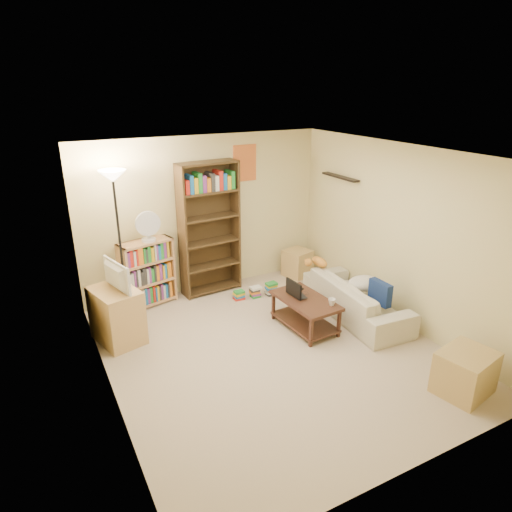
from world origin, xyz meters
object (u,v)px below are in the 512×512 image
tabby_cat (318,262)px  side_table (297,263)px  short_bookshelf (148,273)px  laptop (302,294)px  tall_bookshelf (209,226)px  coffee_table (305,309)px  desk_fan (148,226)px  sofa (356,298)px  tv_stand (117,315)px  floor_lamp (115,202)px  television (112,277)px  mug (332,302)px  end_cabinet (465,372)px

tabby_cat → side_table: size_ratio=0.92×
short_bookshelf → side_table: short_bookshelf is taller
laptop → side_table: 1.75m
laptop → tall_bookshelf: (-0.71, 1.61, 0.66)m
laptop → side_table: (0.89, 1.49, -0.22)m
coffee_table → desk_fan: (-1.67, 1.69, 0.97)m
tabby_cat → sofa: bearing=-75.6°
short_bookshelf → side_table: (2.63, -0.13, -0.28)m
sofa → desk_fan: (-2.54, 1.73, 0.99)m
sofa → tv_stand: tv_stand is taller
short_bookshelf → tall_bookshelf: bearing=-13.5°
tv_stand → floor_lamp: (0.26, 0.64, 1.35)m
laptop → television: bearing=79.5°
desk_fan → mug: bearing=-47.0°
tall_bookshelf → end_cabinet: bearing=-72.8°
coffee_table → floor_lamp: 2.97m
sofa → end_cabinet: sofa is taller
television → side_table: (3.29, 0.74, -0.69)m
end_cabinet → side_table: bearing=88.0°
tv_stand → tall_bookshelf: bearing=12.0°
tall_bookshelf → desk_fan: bearing=178.7°
television → tall_bookshelf: size_ratio=0.31×
short_bookshelf → end_cabinet: size_ratio=1.74×
laptop → short_bookshelf: bearing=54.0°
sofa → television: bearing=78.6°
floor_lamp → side_table: floor_lamp is taller
tall_bookshelf → floor_lamp: floor_lamp is taller
tv_stand → end_cabinet: tv_stand is taller
tabby_cat → floor_lamp: 3.12m
coffee_table → short_bookshelf: bearing=131.0°
coffee_table → tall_bookshelf: bearing=107.8°
desk_fan → floor_lamp: 0.67m
tv_stand → short_bookshelf: 1.10m
short_bookshelf → end_cabinet: 4.52m
tall_bookshelf → side_table: bearing=-8.7°
coffee_table → end_cabinet: size_ratio=1.74×
mug → floor_lamp: size_ratio=0.05×
floor_lamp → side_table: size_ratio=4.56×
television → sofa: bearing=-120.8°
tabby_cat → mug: (-0.47, -1.02, -0.13)m
mug → end_cabinet: bearing=-71.3°
coffee_table → short_bookshelf: size_ratio=1.00×
short_bookshelf → end_cabinet: (2.51, -3.75, -0.27)m
television → side_table: size_ratio=1.37×
television → short_bookshelf: size_ratio=0.63×
laptop → television: (-2.40, 0.74, 0.47)m
mug → coffee_table: bearing=122.4°
mug → end_cabinet: (0.57, -1.69, -0.25)m
tv_stand → floor_lamp: 1.52m
mug → laptop: bearing=112.7°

